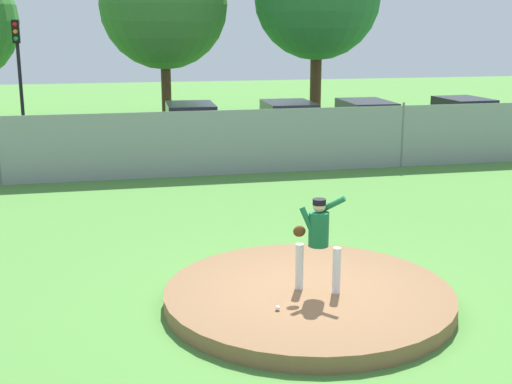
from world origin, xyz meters
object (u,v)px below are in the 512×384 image
parked_car_red (366,123)px  parked_car_teal (463,120)px  pitcher_youth (318,235)px  parked_car_navy (191,129)px  traffic_light_near (18,57)px  baseball (278,308)px  parked_car_white (289,125)px

parked_car_red → parked_car_teal: 4.08m
parked_car_red → pitcher_youth: bearing=-114.0°
parked_car_navy → traffic_light_near: (-6.23, 4.79, 2.36)m
parked_car_teal → traffic_light_near: bearing=165.7°
baseball → parked_car_white: bearing=74.4°
pitcher_youth → baseball: (-0.80, -0.62, -0.90)m
parked_car_red → traffic_light_near: traffic_light_near is taller
parked_car_white → traffic_light_near: size_ratio=0.96×
parked_car_red → traffic_light_near: (-13.02, 4.37, 2.39)m
parked_car_navy → traffic_light_near: bearing=142.4°
parked_car_white → parked_car_teal: 7.23m
parked_car_navy → parked_car_red: size_ratio=0.89×
baseball → traffic_light_near: traffic_light_near is taller
pitcher_youth → parked_car_navy: (-0.24, 14.26, -0.37)m
parked_car_white → traffic_light_near: traffic_light_near is taller
parked_car_teal → traffic_light_near: 17.81m
pitcher_youth → parked_car_navy: bearing=91.0°
baseball → parked_car_navy: 14.90m
pitcher_youth → traffic_light_near: size_ratio=0.34×
parked_car_navy → parked_car_teal: size_ratio=1.02×
baseball → parked_car_teal: (11.43, 15.32, 0.48)m
parked_car_red → parked_car_white: 3.16m
pitcher_youth → baseball: bearing=-142.2°
traffic_light_near → pitcher_youth: bearing=-71.2°
baseball → parked_car_navy: parked_car_navy is taller
parked_car_navy → parked_car_red: (6.79, 0.42, -0.04)m
parked_car_navy → baseball: bearing=-92.1°
pitcher_youth → parked_car_teal: 18.15m
traffic_light_near → parked_car_navy: bearing=-37.6°
parked_car_white → traffic_light_near: (-9.88, 4.65, 2.37)m
parked_car_navy → parked_car_teal: 10.88m
traffic_light_near → baseball: bearing=-73.9°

